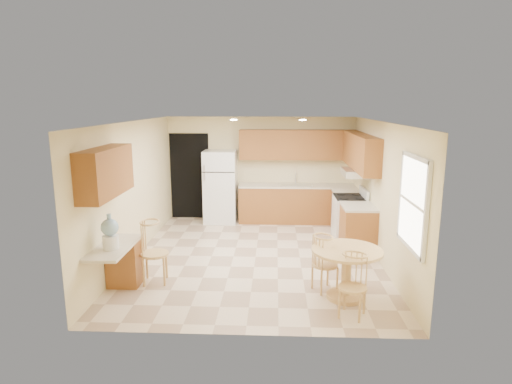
{
  "coord_description": "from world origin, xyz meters",
  "views": [
    {
      "loc": [
        0.35,
        -7.57,
        2.83
      ],
      "look_at": [
        -0.0,
        0.3,
        1.18
      ],
      "focal_mm": 30.0,
      "sensor_mm": 36.0,
      "label": 1
    }
  ],
  "objects_px": {
    "chair_table_b": "(354,282)",
    "stove": "(350,217)",
    "refrigerator": "(220,187)",
    "chair_table_a": "(326,260)",
    "chair_desk": "(153,248)",
    "dining_table": "(346,266)",
    "water_crock": "(110,233)"
  },
  "relations": [
    {
      "from": "stove",
      "to": "chair_desk",
      "type": "bearing_deg",
      "value": -144.44
    },
    {
      "from": "stove",
      "to": "chair_desk",
      "type": "xyz_separation_m",
      "value": [
        -3.47,
        -2.48,
        0.14
      ]
    },
    {
      "from": "stove",
      "to": "chair_table_b",
      "type": "relative_size",
      "value": 1.27
    },
    {
      "from": "stove",
      "to": "chair_desk",
      "type": "distance_m",
      "value": 4.27
    },
    {
      "from": "dining_table",
      "to": "water_crock",
      "type": "height_order",
      "value": "water_crock"
    },
    {
      "from": "chair_table_b",
      "to": "chair_desk",
      "type": "bearing_deg",
      "value": 5.48
    },
    {
      "from": "dining_table",
      "to": "chair_table_b",
      "type": "bearing_deg",
      "value": -90.0
    },
    {
      "from": "chair_table_b",
      "to": "chair_desk",
      "type": "xyz_separation_m",
      "value": [
        -2.95,
        0.98,
        0.09
      ]
    },
    {
      "from": "stove",
      "to": "chair_table_b",
      "type": "distance_m",
      "value": 3.5
    },
    {
      "from": "chair_table_a",
      "to": "water_crock",
      "type": "xyz_separation_m",
      "value": [
        -3.12,
        -0.33,
        0.47
      ]
    },
    {
      "from": "refrigerator",
      "to": "stove",
      "type": "bearing_deg",
      "value": -22.99
    },
    {
      "from": "chair_table_a",
      "to": "chair_desk",
      "type": "bearing_deg",
      "value": -118.19
    },
    {
      "from": "chair_table_a",
      "to": "chair_desk",
      "type": "relative_size",
      "value": 0.87
    },
    {
      "from": "chair_table_b",
      "to": "stove",
      "type": "bearing_deg",
      "value": -74.8
    },
    {
      "from": "chair_table_a",
      "to": "water_crock",
      "type": "relative_size",
      "value": 1.7
    },
    {
      "from": "dining_table",
      "to": "chair_desk",
      "type": "distance_m",
      "value": 2.97
    },
    {
      "from": "chair_table_b",
      "to": "water_crock",
      "type": "distance_m",
      "value": 3.47
    },
    {
      "from": "stove",
      "to": "chair_table_b",
      "type": "xyz_separation_m",
      "value": [
        -0.52,
        -3.46,
        0.06
      ]
    },
    {
      "from": "refrigerator",
      "to": "chair_table_a",
      "type": "xyz_separation_m",
      "value": [
        2.07,
        -3.89,
        -0.33
      ]
    },
    {
      "from": "chair_table_b",
      "to": "water_crock",
      "type": "height_order",
      "value": "water_crock"
    },
    {
      "from": "chair_table_a",
      "to": "chair_desk",
      "type": "xyz_separation_m",
      "value": [
        -2.67,
        0.18,
        0.08
      ]
    },
    {
      "from": "refrigerator",
      "to": "dining_table",
      "type": "bearing_deg",
      "value": -59.89
    },
    {
      "from": "refrigerator",
      "to": "dining_table",
      "type": "relative_size",
      "value": 1.69
    },
    {
      "from": "refrigerator",
      "to": "stove",
      "type": "relative_size",
      "value": 1.58
    },
    {
      "from": "chair_table_b",
      "to": "chair_table_a",
      "type": "bearing_deg",
      "value": -47.04
    },
    {
      "from": "dining_table",
      "to": "chair_desk",
      "type": "xyz_separation_m",
      "value": [
        -2.95,
        0.35,
        0.12
      ]
    },
    {
      "from": "refrigerator",
      "to": "chair_table_a",
      "type": "bearing_deg",
      "value": -61.91
    },
    {
      "from": "chair_table_a",
      "to": "chair_table_b",
      "type": "xyz_separation_m",
      "value": [
        0.28,
        -0.8,
        -0.01
      ]
    },
    {
      "from": "dining_table",
      "to": "water_crock",
      "type": "xyz_separation_m",
      "value": [
        -3.4,
        -0.16,
        0.51
      ]
    },
    {
      "from": "refrigerator",
      "to": "chair_table_a",
      "type": "relative_size",
      "value": 1.98
    },
    {
      "from": "stove",
      "to": "chair_desk",
      "type": "height_order",
      "value": "stove"
    },
    {
      "from": "refrigerator",
      "to": "chair_table_a",
      "type": "distance_m",
      "value": 4.42
    }
  ]
}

